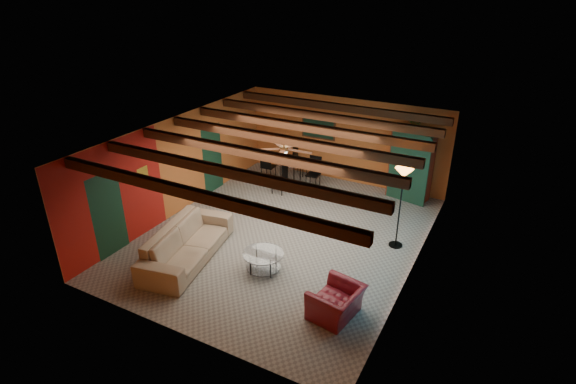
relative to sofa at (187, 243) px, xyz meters
The scene contains 11 objects.
room 3.22m from the sofa, 54.03° to the left, with size 6.52×8.01×2.71m.
sofa is the anchor object (origin of this frame).
armchair 3.84m from the sofa, ahead, with size 0.98×0.86×0.64m, color maroon.
coffee_table 1.87m from the sofa, 12.18° to the left, with size 0.92×0.92×0.47m, color silver, non-canonical shape.
dining_table 4.92m from the sofa, 88.60° to the left, with size 1.94×1.94×1.01m, color silver, non-canonical shape.
armoire 6.79m from the sofa, 56.80° to the left, with size 1.16×0.57×2.03m, color maroon.
floor_lamp 5.07m from the sofa, 34.27° to the left, with size 0.42×0.42×2.07m, color black, non-canonical shape.
ceiling_fan 3.15m from the sofa, 52.52° to the left, with size 1.50×1.50×0.44m, color #472614, non-canonical shape.
painting 6.08m from the sofa, 84.18° to the left, with size 1.05×0.03×0.65m, color black.
potted_plant 7.01m from the sofa, 56.80° to the left, with size 0.40×0.34×0.44m, color #26661E.
vase 4.97m from the sofa, 88.60° to the left, with size 0.18×0.18×0.19m, color orange.
Camera 1 is at (4.77, -8.77, 5.99)m, focal length 28.21 mm.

